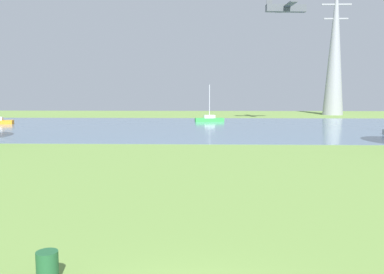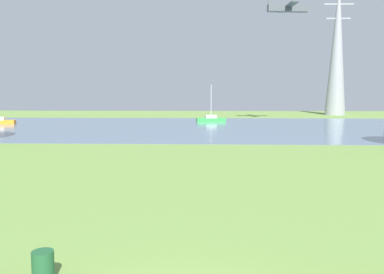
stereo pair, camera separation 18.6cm
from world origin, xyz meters
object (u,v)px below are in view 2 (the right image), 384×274
at_px(litter_bin, 43,266).
at_px(electricity_pylon, 337,46).
at_px(sailboat_green, 211,119).
at_px(light_aircraft, 287,8).

relative_size(litter_bin, electricity_pylon, 0.03).
distance_m(litter_bin, sailboat_green, 58.72).
xyz_separation_m(litter_bin, electricity_pylon, (32.08, 81.06, 14.48)).
distance_m(electricity_pylon, light_aircraft, 28.82).
height_order(sailboat_green, electricity_pylon, electricity_pylon).
bearing_deg(electricity_pylon, light_aircraft, -122.60).
distance_m(sailboat_green, light_aircraft, 21.52).
distance_m(sailboat_green, electricity_pylon, 38.32).
xyz_separation_m(electricity_pylon, light_aircraft, (-15.42, -24.11, 3.36)).
bearing_deg(sailboat_green, electricity_pylon, 39.39).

